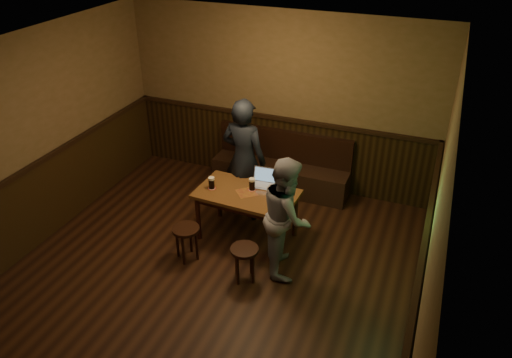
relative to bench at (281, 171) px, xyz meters
The scene contains 12 objects.
room 2.68m from the bench, 93.07° to the right, with size 5.04×6.04×2.84m.
bench is the anchor object (origin of this frame).
pub_table 1.48m from the bench, 90.00° to the right, with size 1.38×0.83×0.73m.
stool_left 2.24m from the bench, 104.16° to the right, with size 0.40×0.40×0.48m.
stool_right 2.30m from the bench, 82.17° to the right, with size 0.43×0.43×0.47m.
pint_left 1.67m from the bench, 107.71° to the right, with size 0.11×0.11×0.17m.
pint_mid 1.44m from the bench, 88.34° to the right, with size 0.11×0.11×0.17m.
pint_right 1.70m from the bench, 73.90° to the right, with size 0.12×0.12×0.18m.
laptop 1.25m from the bench, 83.41° to the right, with size 0.34×0.28×0.23m.
menu 1.79m from the bench, 71.20° to the right, with size 0.22×0.15×0.00m, color silver.
person_suit 1.14m from the bench, 105.36° to the right, with size 0.67×0.44×1.84m, color black.
person_grey 2.04m from the bench, 69.24° to the right, with size 0.76×0.59×1.56m, color gray.
Camera 1 is at (2.36, -3.96, 4.21)m, focal length 35.00 mm.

